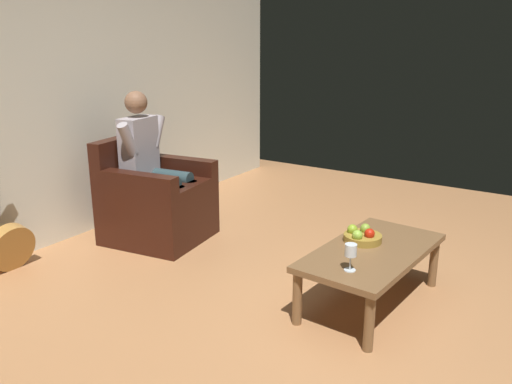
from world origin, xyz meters
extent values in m
plane|color=#AB7448|center=(0.00, 0.00, 0.00)|extent=(7.08, 7.08, 0.00)
cube|color=silver|center=(0.00, -2.80, 1.37)|extent=(6.30, 0.06, 2.75)
cube|color=black|center=(-0.43, -2.08, 0.22)|extent=(0.85, 0.89, 0.44)
cube|color=black|center=(-0.44, -2.03, 0.49)|extent=(0.59, 0.74, 0.10)
cube|color=black|center=(-0.74, -2.13, 0.56)|extent=(0.23, 0.81, 0.24)
cube|color=black|center=(-0.12, -2.04, 0.56)|extent=(0.23, 0.81, 0.24)
cube|color=black|center=(-0.39, -2.42, 0.66)|extent=(0.76, 0.22, 0.46)
cube|color=#A29AA0|center=(-0.41, -2.25, 0.80)|extent=(0.36, 0.22, 0.53)
sphere|color=brown|center=(-0.41, -2.25, 1.19)|extent=(0.19, 0.19, 0.19)
cylinder|color=#293C40|center=(-0.53, -2.04, 0.55)|extent=(0.19, 0.46, 0.13)
cylinder|color=#293C40|center=(-0.56, -1.82, 0.27)|extent=(0.13, 0.13, 0.54)
cylinder|color=#A29AA0|center=(-0.62, -2.23, 0.92)|extent=(0.21, 0.12, 0.29)
cylinder|color=#293C40|center=(-0.34, -2.02, 0.55)|extent=(0.19, 0.46, 0.13)
cylinder|color=#293C40|center=(-0.37, -1.80, 0.27)|extent=(0.13, 0.13, 0.54)
cylinder|color=#A29AA0|center=(-0.22, -2.18, 0.92)|extent=(0.21, 0.12, 0.29)
cube|color=brown|center=(-0.31, -0.08, 0.37)|extent=(1.17, 0.67, 0.04)
cylinder|color=brown|center=(-0.81, 0.20, 0.18)|extent=(0.06, 0.06, 0.35)
cylinder|color=brown|center=(0.22, 0.12, 0.18)|extent=(0.06, 0.06, 0.35)
cylinder|color=brown|center=(-0.85, -0.28, 0.18)|extent=(0.06, 0.06, 0.35)
cylinder|color=brown|center=(0.18, -0.36, 0.18)|extent=(0.06, 0.06, 0.35)
cylinder|color=#AF7837|center=(0.67, -2.59, 0.18)|extent=(0.37, 0.18, 0.38)
cylinder|color=black|center=(0.67, -2.54, 0.20)|extent=(0.10, 0.03, 0.10)
cylinder|color=silver|center=(0.07, -0.08, 0.39)|extent=(0.07, 0.07, 0.01)
cylinder|color=silver|center=(0.07, -0.08, 0.44)|extent=(0.01, 0.01, 0.09)
cylinder|color=silver|center=(0.07, -0.08, 0.52)|extent=(0.07, 0.07, 0.07)
cylinder|color=#590C19|center=(0.07, -0.08, 0.50)|extent=(0.06, 0.06, 0.03)
cylinder|color=olive|center=(-0.41, -0.19, 0.42)|extent=(0.26, 0.26, 0.05)
sphere|color=#89B43B|center=(-0.33, -0.19, 0.46)|extent=(0.07, 0.07, 0.07)
sphere|color=red|center=(-0.40, -0.14, 0.46)|extent=(0.07, 0.07, 0.07)
sphere|color=olive|center=(-0.47, -0.20, 0.46)|extent=(0.07, 0.07, 0.07)
sphere|color=#83A427|center=(-0.41, -0.27, 0.46)|extent=(0.07, 0.07, 0.07)
camera|label=1|loc=(2.80, 1.03, 1.74)|focal=37.24mm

